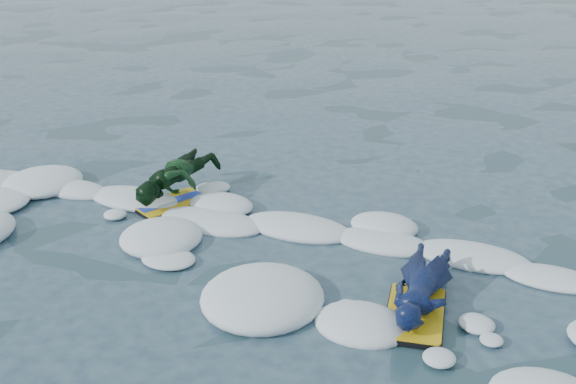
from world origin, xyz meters
name	(u,v)px	position (x,y,z in m)	size (l,w,h in m)	color
ground	(139,277)	(0.00, 0.00, 0.00)	(120.00, 120.00, 0.00)	#162E35
foam_band	(189,235)	(0.00, 1.03, 0.00)	(12.00, 3.10, 0.30)	white
prone_woman_unit	(422,289)	(2.83, 0.56, 0.19)	(0.69, 1.53, 0.38)	black
prone_child_unit	(178,181)	(-0.60, 1.83, 0.28)	(0.86, 1.44, 0.54)	black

